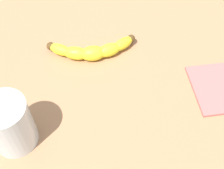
% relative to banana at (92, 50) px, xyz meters
% --- Properties ---
extents(wooden_tabletop, '(1.20, 1.20, 0.03)m').
position_rel_banana_xyz_m(wooden_tabletop, '(0.03, 0.02, -0.03)').
color(wooden_tabletop, '#A97751').
rests_on(wooden_tabletop, ground).
extents(banana, '(0.07, 0.20, 0.03)m').
position_rel_banana_xyz_m(banana, '(0.00, 0.00, 0.00)').
color(banana, yellow).
rests_on(banana, wooden_tabletop).
extents(smoothie_glass, '(0.08, 0.08, 0.10)m').
position_rel_banana_xyz_m(smoothie_glass, '(0.20, -0.14, 0.03)').
color(smoothie_glass, silver).
rests_on(smoothie_glass, wooden_tabletop).
extents(folded_napkin, '(0.14, 0.12, 0.01)m').
position_rel_banana_xyz_m(folded_napkin, '(0.10, 0.26, -0.01)').
color(folded_napkin, '#BC6660').
rests_on(folded_napkin, wooden_tabletop).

